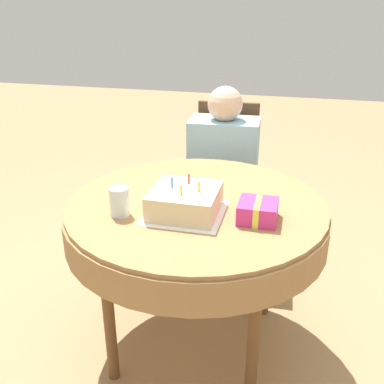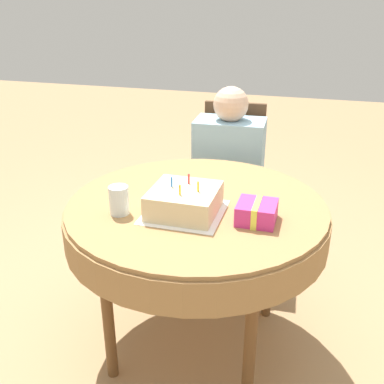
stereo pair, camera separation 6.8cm
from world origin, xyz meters
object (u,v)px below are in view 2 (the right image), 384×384
Objects in this scene: person at (228,161)px; birthday_cake at (184,201)px; chair at (230,180)px; gift_box at (257,212)px; drinking_glass at (119,200)px.

birthday_cake is at bearing -92.74° from person.
birthday_cake is (-0.00, -0.89, 0.14)m from person.
chair is 6.25× the size of gift_box.
person reaches higher than gift_box.
drinking_glass is 0.56m from gift_box.
person is at bearing 108.49° from gift_box.
gift_box is (0.30, 0.00, -0.01)m from birthday_cake.
chair is 1.07m from gift_box.
drinking_glass is at bearing -161.77° from birthday_cake.
birthday_cake is 0.30m from gift_box.
chair is at bearing 106.97° from gift_box.
gift_box is (0.30, -0.89, 0.13)m from person.
gift_box is at bearing 9.01° from drinking_glass.
chair is at bearing 90.00° from person.
drinking_glass is 0.75× the size of gift_box.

